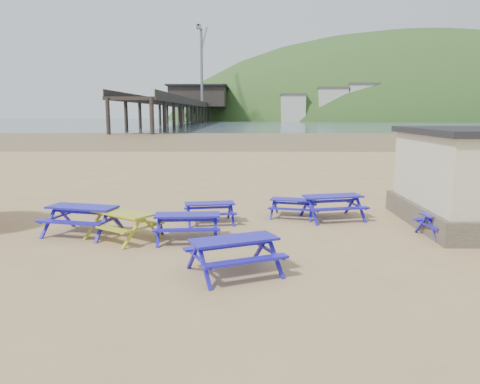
{
  "coord_description": "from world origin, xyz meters",
  "views": [
    {
      "loc": [
        1.41,
        -14.0,
        3.64
      ],
      "look_at": [
        1.22,
        1.5,
        1.0
      ],
      "focal_mm": 35.0,
      "sensor_mm": 36.0,
      "label": 1
    }
  ],
  "objects": [
    {
      "name": "picnic_table_blue_b",
      "position": [
        3.07,
        2.12,
        0.33
      ],
      "size": [
        1.82,
        1.6,
        0.65
      ],
      "rotation": [
        0.0,
        0.0,
        -0.25
      ],
      "color": "#140EB5",
      "rests_on": "ground"
    },
    {
      "name": "picnic_table_blue_d",
      "position": [
        -3.51,
        -0.29,
        0.43
      ],
      "size": [
        2.41,
        2.12,
        0.87
      ],
      "rotation": [
        0.0,
        0.0,
        -0.25
      ],
      "color": "#140EB5",
      "rests_on": "ground"
    },
    {
      "name": "headland_town",
      "position": [
        90.0,
        229.68,
        -9.91
      ],
      "size": [
        264.0,
        144.0,
        108.0
      ],
      "color": "#2D4C1E",
      "rests_on": "ground"
    },
    {
      "name": "picnic_table_blue_a",
      "position": [
        0.21,
        1.2,
        0.34
      ],
      "size": [
        1.85,
        1.6,
        0.69
      ],
      "rotation": [
        0.0,
        0.0,
        0.18
      ],
      "color": "#140EB5",
      "rests_on": "ground"
    },
    {
      "name": "picnic_table_yellow",
      "position": [
        -2.17,
        -0.83,
        0.4
      ],
      "size": [
        2.43,
        2.34,
        0.8
      ],
      "rotation": [
        0.0,
        0.0,
        -0.61
      ],
      "color": "#ACA625",
      "rests_on": "ground"
    },
    {
      "name": "sea",
      "position": [
        0.0,
        170.0,
        0.01
      ],
      "size": [
        400.0,
        400.0,
        0.0
      ],
      "primitive_type": "plane",
      "color": "#445562",
      "rests_on": "ground"
    },
    {
      "name": "picnic_table_blue_c",
      "position": [
        4.41,
        1.84,
        0.42
      ],
      "size": [
        2.3,
        2.02,
        0.83
      ],
      "rotation": [
        0.0,
        0.0,
        0.23
      ],
      "color": "#140EB5",
      "rests_on": "ground"
    },
    {
      "name": "wet_sand",
      "position": [
        0.0,
        55.0,
        0.0
      ],
      "size": [
        400.0,
        400.0,
        0.0
      ],
      "primitive_type": "plane",
      "color": "olive",
      "rests_on": "ground"
    },
    {
      "name": "picnic_table_blue_g",
      "position": [
        -0.26,
        -0.95,
        0.39
      ],
      "size": [
        1.96,
        1.63,
        0.77
      ],
      "rotation": [
        0.0,
        0.0,
        0.08
      ],
      "color": "#140EB5",
      "rests_on": "ground"
    },
    {
      "name": "pier",
      "position": [
        -17.99,
        178.23,
        5.46
      ],
      "size": [
        24.0,
        220.0,
        39.29
      ],
      "color": "black",
      "rests_on": "ground"
    },
    {
      "name": "picnic_table_blue_e",
      "position": [
        1.15,
        -3.75,
        0.41
      ],
      "size": [
        2.45,
        2.26,
        0.83
      ],
      "rotation": [
        0.0,
        0.0,
        0.42
      ],
      "color": "#140EB5",
      "rests_on": "ground"
    },
    {
      "name": "ground",
      "position": [
        0.0,
        0.0,
        0.0
      ],
      "size": [
        400.0,
        400.0,
        0.0
      ],
      "primitive_type": "plane",
      "color": "tan",
      "rests_on": "ground"
    },
    {
      "name": "picnic_table_blue_f",
      "position": [
        7.45,
        -0.49,
        0.35
      ],
      "size": [
        1.84,
        1.57,
        0.69
      ],
      "rotation": [
        0.0,
        0.0,
        0.15
      ],
      "color": "#140EB5",
      "rests_on": "ground"
    }
  ]
}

